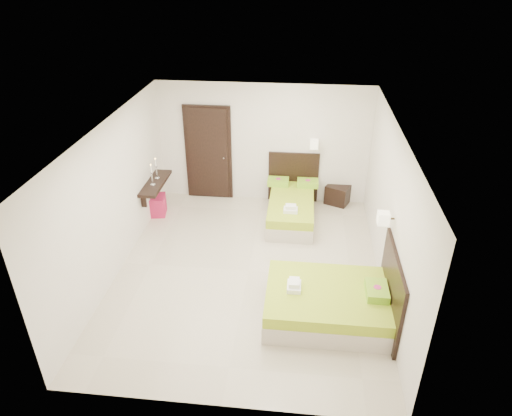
# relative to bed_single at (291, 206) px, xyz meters

# --- Properties ---
(floor) EXTENTS (5.50, 5.50, 0.00)m
(floor) POSITION_rel_bed_single_xyz_m (-0.67, -1.93, -0.28)
(floor) COLOR beige
(floor) RESTS_ON ground
(bed_single) EXTENTS (1.09, 1.82, 1.50)m
(bed_single) POSITION_rel_bed_single_xyz_m (0.00, 0.00, 0.00)
(bed_single) COLOR #BCB1A0
(bed_single) RESTS_ON ground
(bed_double) EXTENTS (1.86, 1.58, 1.53)m
(bed_double) POSITION_rel_bed_single_xyz_m (0.72, -2.93, -0.01)
(bed_double) COLOR #BCB1A0
(bed_double) RESTS_ON ground
(nightstand) EXTENTS (0.61, 0.59, 0.43)m
(nightstand) POSITION_rel_bed_single_xyz_m (1.00, 0.77, -0.07)
(nightstand) COLOR black
(nightstand) RESTS_ON ground
(ottoman) EXTENTS (0.48, 0.48, 0.42)m
(ottoman) POSITION_rel_bed_single_xyz_m (-2.87, -0.15, -0.07)
(ottoman) COLOR #A4153F
(ottoman) RESTS_ON ground
(door) EXTENTS (1.02, 0.15, 2.14)m
(door) POSITION_rel_bed_single_xyz_m (-1.87, 0.77, 0.77)
(door) COLOR black
(door) RESTS_ON ground
(console_shelf) EXTENTS (0.35, 1.20, 0.78)m
(console_shelf) POSITION_rel_bed_single_xyz_m (-2.75, -0.33, 0.54)
(console_shelf) COLOR black
(console_shelf) RESTS_ON ground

